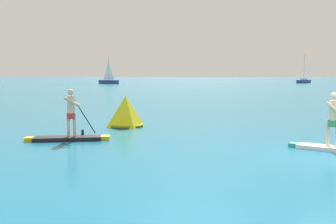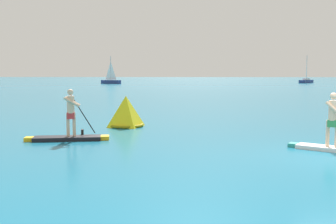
{
  "view_description": "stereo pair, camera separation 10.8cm",
  "coord_description": "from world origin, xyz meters",
  "px_view_note": "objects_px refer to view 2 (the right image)",
  "views": [
    {
      "loc": [
        -4.52,
        -11.12,
        2.38
      ],
      "look_at": [
        -5.38,
        5.33,
        0.76
      ],
      "focal_mm": 42.61,
      "sensor_mm": 36.0,
      "label": 1
    },
    {
      "loc": [
        -4.41,
        -11.11,
        2.38
      ],
      "look_at": [
        -5.38,
        5.33,
        0.76
      ],
      "focal_mm": 42.61,
      "sensor_mm": 36.0,
      "label": 2
    }
  ],
  "objects_px": {
    "paddleboarder_mid_center": "(335,138)",
    "sailboat_right_horizon": "(306,79)",
    "sailboat_left_horizon": "(111,80)",
    "race_marker_buoy": "(126,113)",
    "paddleboarder_near_left": "(69,130)"
  },
  "relations": [
    {
      "from": "paddleboarder_mid_center",
      "to": "sailboat_right_horizon",
      "type": "height_order",
      "value": "sailboat_right_horizon"
    },
    {
      "from": "paddleboarder_mid_center",
      "to": "sailboat_left_horizon",
      "type": "xyz_separation_m",
      "value": [
        -22.11,
        74.85,
        0.37
      ]
    },
    {
      "from": "race_marker_buoy",
      "to": "sailboat_left_horizon",
      "type": "relative_size",
      "value": 0.3
    },
    {
      "from": "paddleboarder_near_left",
      "to": "sailboat_left_horizon",
      "type": "bearing_deg",
      "value": 89.74
    },
    {
      "from": "paddleboarder_near_left",
      "to": "sailboat_left_horizon",
      "type": "relative_size",
      "value": 0.49
    },
    {
      "from": "sailboat_left_horizon",
      "to": "sailboat_right_horizon",
      "type": "bearing_deg",
      "value": 37.33
    },
    {
      "from": "paddleboarder_near_left",
      "to": "sailboat_right_horizon",
      "type": "bearing_deg",
      "value": 58.52
    },
    {
      "from": "race_marker_buoy",
      "to": "sailboat_right_horizon",
      "type": "distance_m",
      "value": 84.64
    },
    {
      "from": "paddleboarder_mid_center",
      "to": "sailboat_right_horizon",
      "type": "relative_size",
      "value": 0.39
    },
    {
      "from": "sailboat_right_horizon",
      "to": "race_marker_buoy",
      "type": "bearing_deg",
      "value": -165.37
    },
    {
      "from": "race_marker_buoy",
      "to": "sailboat_left_horizon",
      "type": "distance_m",
      "value": 71.22
    },
    {
      "from": "paddleboarder_near_left",
      "to": "paddleboarder_mid_center",
      "type": "distance_m",
      "value": 8.82
    },
    {
      "from": "paddleboarder_near_left",
      "to": "paddleboarder_mid_center",
      "type": "height_order",
      "value": "paddleboarder_near_left"
    },
    {
      "from": "paddleboarder_near_left",
      "to": "race_marker_buoy",
      "type": "xyz_separation_m",
      "value": [
        1.42,
        3.73,
        0.26
      ]
    },
    {
      "from": "sailboat_right_horizon",
      "to": "paddleboarder_near_left",
      "type": "bearing_deg",
      "value": -165.37
    }
  ]
}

